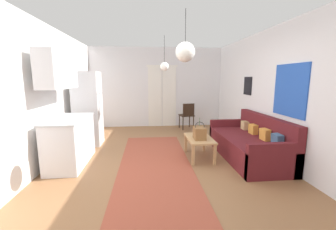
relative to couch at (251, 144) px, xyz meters
name	(u,v)px	position (x,y,z in m)	size (l,w,h in m)	color
ground_plane	(167,176)	(-1.79, -0.59, -0.33)	(4.97, 8.20, 0.10)	#8E603D
wall_back	(157,88)	(-1.78, 3.26, 1.03)	(4.57, 0.13, 2.64)	silver
wall_right	(295,96)	(0.45, -0.58, 1.04)	(0.12, 7.80, 2.64)	silver
wall_left	(22,98)	(-4.02, -0.59, 1.04)	(0.12, 7.80, 2.64)	white
area_rug	(155,164)	(-1.97, -0.19, -0.27)	(1.33, 3.80, 0.01)	#9E4733
couch	(251,144)	(0.00, 0.00, 0.00)	(0.94, 2.09, 0.87)	#5B191E
coffee_table	(199,141)	(-1.06, 0.08, 0.09)	(0.50, 0.86, 0.43)	tan
bamboo_vase	(199,132)	(-1.03, 0.20, 0.24)	(0.10, 0.10, 0.39)	beige
handbag	(200,133)	(-1.08, -0.02, 0.27)	(0.23, 0.30, 0.35)	brown
refrigerator	(88,109)	(-3.56, 1.28, 0.61)	(0.63, 0.59, 1.79)	white
kitchen_counter	(67,123)	(-3.61, 0.03, 0.52)	(0.61, 1.31, 2.10)	silver
accent_chair	(187,114)	(-0.83, 2.67, 0.20)	(0.49, 0.47, 0.84)	black
pendant_lamp_near	(185,52)	(-1.52, -0.76, 1.74)	(0.30, 0.30, 0.77)	black
pendant_lamp_far	(164,66)	(-1.68, 1.25, 1.63)	(0.21, 0.21, 0.84)	black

